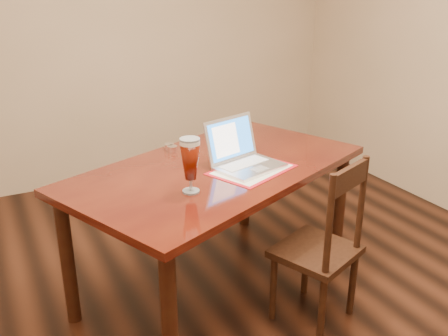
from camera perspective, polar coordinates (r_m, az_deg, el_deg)
name	(u,v)px	position (r m, az deg, el deg)	size (l,w,h in m)	color
ground	(240,330)	(2.87, 1.86, -18.02)	(5.00, 5.00, 0.00)	black
dining_table	(217,181)	(2.86, -0.78, -1.45)	(1.95, 1.54, 1.08)	#4F170A
dining_chair	(322,248)	(2.75, 11.10, -8.98)	(0.52, 0.51, 0.96)	black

